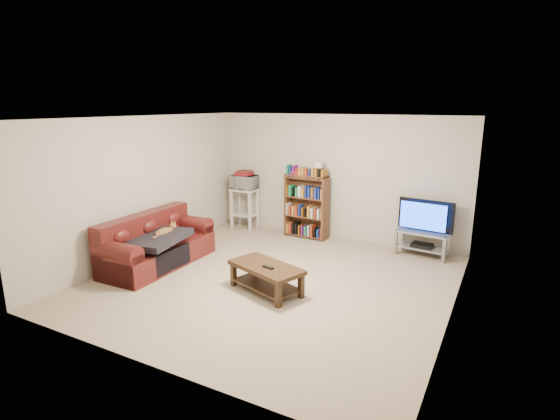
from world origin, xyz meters
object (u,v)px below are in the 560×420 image
Objects in this scene: sofa at (155,247)px; tv_stand at (422,239)px; coffee_table at (266,273)px; bookshelf at (306,206)px.

sofa is 4.55m from tv_stand.
tv_stand is (1.65, 2.58, 0.03)m from coffee_table.
tv_stand reaches higher than coffee_table.
bookshelf reaches higher than coffee_table.
sofa is 3.00m from bookshelf.
tv_stand is 2.27m from bookshelf.
sofa reaches higher than coffee_table.
coffee_table is (2.16, -0.08, -0.03)m from sofa.
sofa is at bearing -163.16° from coffee_table.
sofa is 1.59× the size of bookshelf.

